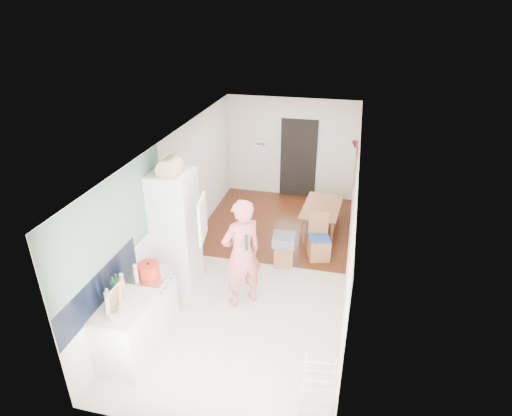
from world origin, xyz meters
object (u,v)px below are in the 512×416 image
at_px(dining_table, 322,218).
at_px(stool, 283,253).
at_px(dining_chair, 320,238).
at_px(drying_rack, 318,393).
at_px(person, 241,245).

relative_size(dining_table, stool, 2.59).
bearing_deg(dining_chair, drying_rack, -100.93).
xyz_separation_m(dining_chair, stool, (-0.64, -0.36, -0.23)).
bearing_deg(person, stool, -152.91).
bearing_deg(dining_table, dining_chair, -173.91).
bearing_deg(dining_table, stool, 164.42).
relative_size(dining_table, dining_chair, 1.31).
bearing_deg(drying_rack, stool, 100.14).
xyz_separation_m(dining_table, stool, (-0.59, -1.67, 0.02)).
distance_m(dining_chair, stool, 0.77).
distance_m(person, dining_table, 3.27).
xyz_separation_m(person, drying_rack, (1.45, -1.90, -0.75)).
height_order(person, dining_chair, person).
distance_m(person, drying_rack, 2.50).
relative_size(person, drying_rack, 3.03).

